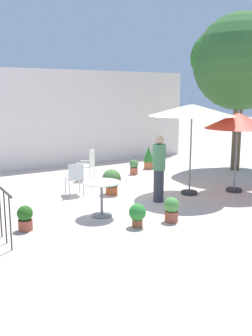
% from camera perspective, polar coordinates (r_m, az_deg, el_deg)
% --- Properties ---
extents(ground_plane, '(60.00, 60.00, 0.00)m').
position_cam_1_polar(ground_plane, '(10.50, -0.33, -3.71)').
color(ground_plane, beige).
extents(villa_facade, '(11.21, 0.30, 3.56)m').
position_cam_1_polar(villa_facade, '(14.42, -10.04, 7.37)').
color(villa_facade, white).
rests_on(villa_facade, ground).
extents(shade_tree, '(3.42, 3.26, 5.38)m').
position_cam_1_polar(shade_tree, '(13.97, 16.97, 15.09)').
color(shade_tree, brown).
rests_on(shade_tree, ground).
extents(patio_umbrella_0, '(2.28, 2.28, 2.49)m').
position_cam_1_polar(patio_umbrella_0, '(10.14, 9.92, 8.48)').
color(patio_umbrella_0, '#2D2D2D').
rests_on(patio_umbrella_0, ground).
extents(patio_umbrella_1, '(1.80, 1.80, 2.26)m').
position_cam_1_polar(patio_umbrella_1, '(10.73, 16.52, 6.77)').
color(patio_umbrella_1, '#2D2D2D').
rests_on(patio_umbrella_1, ground).
extents(cafe_table_0, '(0.84, 0.84, 0.78)m').
position_cam_1_polar(cafe_table_0, '(8.40, -3.70, -3.66)').
color(cafe_table_0, silver).
rests_on(cafe_table_0, ground).
extents(patio_chair_0, '(0.69, 0.69, 0.98)m').
position_cam_1_polar(patio_chair_0, '(11.87, -5.77, 0.73)').
color(patio_chair_0, silver).
rests_on(patio_chair_0, ground).
extents(patio_chair_1, '(0.48, 0.48, 0.87)m').
position_cam_1_polar(patio_chair_1, '(10.17, -7.71, -1.29)').
color(patio_chair_1, silver).
rests_on(patio_chair_1, ground).
extents(potted_plant_0, '(0.39, 0.39, 0.82)m').
position_cam_1_polar(potted_plant_0, '(13.71, 3.43, 1.66)').
color(potted_plant_0, '#B36440').
rests_on(potted_plant_0, ground).
extents(potted_plant_2, '(0.32, 0.32, 0.51)m').
position_cam_1_polar(potted_plant_2, '(7.87, -14.97, -7.24)').
color(potted_plant_2, '#A84E3C').
rests_on(potted_plant_2, ground).
extents(potted_plant_3, '(0.30, 0.30, 0.51)m').
position_cam_1_polar(potted_plant_3, '(12.79, 1.19, 0.23)').
color(potted_plant_3, '#AE5641').
rests_on(potted_plant_3, ground).
extents(potted_plant_4, '(0.33, 0.33, 0.54)m').
position_cam_1_polar(potted_plant_4, '(8.15, 6.87, -6.12)').
color(potted_plant_4, '#A2533C').
rests_on(potted_plant_4, ground).
extents(potted_plant_5, '(0.51, 0.51, 0.69)m').
position_cam_1_polar(potted_plant_5, '(10.24, -2.20, -1.87)').
color(potted_plant_5, '#BF5A2F').
rests_on(potted_plant_5, ground).
extents(potted_plant_6, '(0.36, 0.36, 0.49)m').
position_cam_1_polar(potted_plant_6, '(7.78, 1.71, -6.91)').
color(potted_plant_6, brown).
rests_on(potted_plant_6, ground).
extents(standing_person, '(0.32, 0.32, 1.69)m').
position_cam_1_polar(standing_person, '(9.48, 4.99, 0.03)').
color(standing_person, '#33333D').
rests_on(standing_person, ground).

